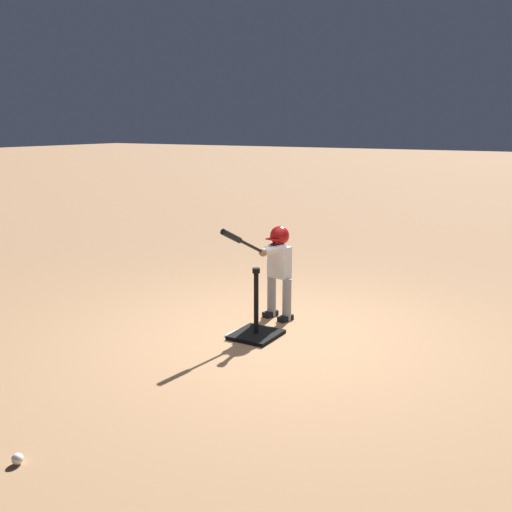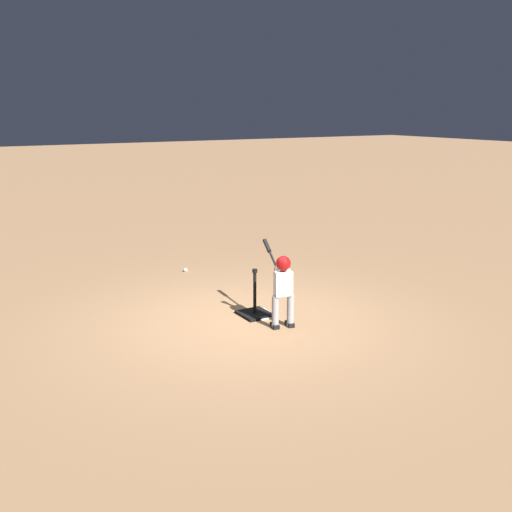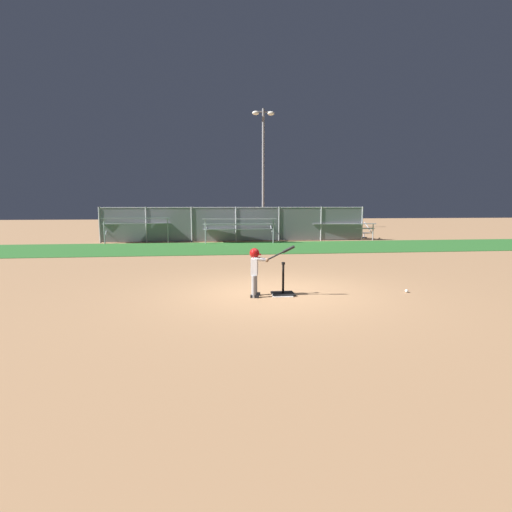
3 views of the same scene
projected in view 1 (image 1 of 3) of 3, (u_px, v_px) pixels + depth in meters
The scene contains 5 objects.
ground_plane at pixel (283, 337), 6.08m from camera, with size 90.00×90.00×0.00m, color #99704C.
home_plate at pixel (255, 334), 6.14m from camera, with size 0.44×0.44×0.02m, color white.
batting_tee at pixel (256, 328), 6.09m from camera, with size 0.48×0.43×0.72m.
batter_child at pixel (277, 261), 6.51m from camera, with size 0.95×0.40×1.12m.
baseball at pixel (17, 459), 3.81m from camera, with size 0.07×0.07×0.07m, color white.
Camera 1 is at (5.09, 2.70, 2.13)m, focal length 42.00 mm.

